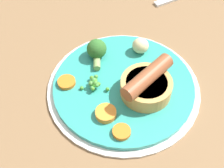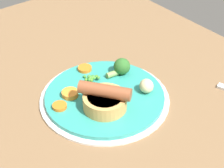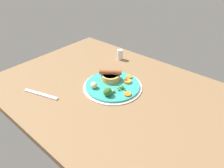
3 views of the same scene
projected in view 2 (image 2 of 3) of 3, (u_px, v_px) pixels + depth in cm
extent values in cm
cube|color=brown|center=(112.00, 101.00, 83.15)|extent=(110.00, 80.00, 3.00)
cylinder|color=silver|center=(104.00, 98.00, 81.32)|extent=(28.03, 28.03, 0.50)
cylinder|color=teal|center=(104.00, 96.00, 81.05)|extent=(25.79, 25.79, 1.40)
cylinder|color=tan|center=(105.00, 102.00, 76.14)|extent=(9.02, 9.02, 3.03)
cylinder|color=#33190C|center=(105.00, 97.00, 75.31)|extent=(7.21, 7.21, 0.30)
cylinder|color=brown|center=(105.00, 91.00, 74.40)|extent=(10.19, 8.54, 2.70)
sphere|color=#4D8E2C|center=(86.00, 80.00, 83.04)|extent=(0.73, 0.73, 0.73)
sphere|color=#418931|center=(90.00, 78.00, 82.79)|extent=(0.98, 0.98, 0.98)
sphere|color=#38823A|center=(86.00, 79.00, 83.15)|extent=(0.76, 0.76, 0.76)
sphere|color=#3C903D|center=(93.00, 77.00, 83.80)|extent=(0.78, 0.78, 0.78)
sphere|color=#4A8928|center=(97.00, 76.00, 84.54)|extent=(0.78, 0.78, 0.78)
sphere|color=green|center=(89.00, 79.00, 82.99)|extent=(0.73, 0.73, 0.73)
sphere|color=#4E8E28|center=(91.00, 80.00, 82.57)|extent=(0.77, 0.77, 0.77)
sphere|color=green|center=(90.00, 80.00, 82.63)|extent=(0.84, 0.84, 0.84)
sphere|color=#449137|center=(94.00, 78.00, 83.37)|extent=(0.78, 0.78, 0.78)
sphere|color=#388B37|center=(91.00, 77.00, 83.16)|extent=(0.84, 0.84, 0.84)
sphere|color=#3D8A2B|center=(92.00, 87.00, 81.59)|extent=(0.70, 0.70, 0.70)
sphere|color=#4C9B28|center=(92.00, 78.00, 83.05)|extent=(0.75, 0.75, 0.75)
sphere|color=#4B913E|center=(89.00, 77.00, 83.49)|extent=(0.96, 0.96, 0.96)
sphere|color=#41853C|center=(93.00, 77.00, 83.49)|extent=(0.99, 0.99, 0.99)
sphere|color=#458737|center=(97.00, 78.00, 83.71)|extent=(0.78, 0.78, 0.78)
sphere|color=#428E33|center=(85.00, 76.00, 85.06)|extent=(0.70, 0.70, 0.70)
sphere|color=#2D6628|center=(122.00, 66.00, 85.53)|extent=(3.83, 3.83, 3.83)
cylinder|color=#7A9E56|center=(112.00, 74.00, 85.26)|extent=(1.72, 2.97, 1.34)
ellipsoid|color=beige|center=(146.00, 86.00, 80.28)|extent=(4.10, 3.97, 3.09)
cylinder|color=orange|center=(70.00, 94.00, 79.80)|extent=(3.77, 3.77, 1.08)
cylinder|color=orange|center=(60.00, 106.00, 76.79)|extent=(4.12, 4.12, 0.77)
cylinder|color=orange|center=(86.00, 68.00, 87.70)|extent=(4.25, 4.25, 0.75)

